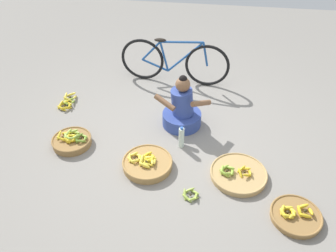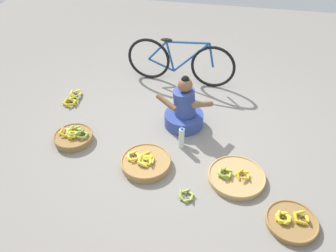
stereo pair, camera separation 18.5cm
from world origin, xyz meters
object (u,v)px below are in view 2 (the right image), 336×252
(bicycle_leaning, at_px, (180,62))
(banana_basket_front_left, at_px, (236,177))
(banana_basket_front_right, at_px, (146,162))
(banana_basket_near_vendor, at_px, (292,222))
(loose_bananas_near_bicycle, at_px, (73,99))
(banana_basket_mid_left, at_px, (74,137))
(loose_bananas_back_center, at_px, (187,196))
(water_bottle, at_px, (182,138))
(vendor_woman_front, at_px, (184,110))

(bicycle_leaning, bearing_deg, banana_basket_front_left, -62.96)
(banana_basket_front_left, bearing_deg, banana_basket_front_right, 179.70)
(banana_basket_front_left, distance_m, banana_basket_near_vendor, 0.75)
(banana_basket_front_right, xyz_separation_m, banana_basket_near_vendor, (1.62, -0.50, -0.02))
(banana_basket_front_left, relative_size, banana_basket_near_vendor, 1.25)
(loose_bananas_near_bicycle, bearing_deg, banana_basket_mid_left, -65.53)
(banana_basket_mid_left, height_order, loose_bananas_back_center, banana_basket_mid_left)
(water_bottle, bearing_deg, vendor_woman_front, 95.56)
(banana_basket_mid_left, xyz_separation_m, water_bottle, (1.37, 0.15, 0.08))
(banana_basket_near_vendor, distance_m, loose_bananas_back_center, 1.08)
(banana_basket_near_vendor, bearing_deg, loose_bananas_near_bicycle, 152.10)
(vendor_woman_front, distance_m, water_bottle, 0.46)
(banana_basket_near_vendor, xyz_separation_m, water_bottle, (-1.27, 0.91, 0.11))
(bicycle_leaning, height_order, loose_bananas_back_center, bicycle_leaning)
(banana_basket_near_vendor, height_order, water_bottle, water_bottle)
(banana_basket_mid_left, relative_size, loose_bananas_near_bicycle, 1.12)
(loose_bananas_near_bicycle, bearing_deg, vendor_woman_front, -7.98)
(banana_basket_mid_left, distance_m, loose_bananas_near_bicycle, 0.92)
(vendor_woman_front, relative_size, bicycle_leaning, 0.45)
(vendor_woman_front, xyz_separation_m, loose_bananas_back_center, (0.23, -1.23, -0.21))
(vendor_woman_front, xyz_separation_m, loose_bananas_near_bicycle, (-1.71, 0.24, -0.21))
(banana_basket_near_vendor, xyz_separation_m, loose_bananas_near_bicycle, (-3.02, 1.60, -0.01))
(loose_bananas_back_center, height_order, water_bottle, water_bottle)
(bicycle_leaning, distance_m, banana_basket_mid_left, 2.02)
(vendor_woman_front, bearing_deg, banana_basket_near_vendor, -46.05)
(vendor_woman_front, distance_m, bicycle_leaning, 1.11)
(vendor_woman_front, relative_size, water_bottle, 2.47)
(banana_basket_front_right, relative_size, loose_bananas_near_bicycle, 1.33)
(banana_basket_front_left, relative_size, loose_bananas_near_bicycle, 1.46)
(banana_basket_mid_left, height_order, banana_basket_front_left, banana_basket_mid_left)
(vendor_woman_front, distance_m, banana_basket_mid_left, 1.47)
(bicycle_leaning, relative_size, water_bottle, 5.55)
(loose_bananas_near_bicycle, bearing_deg, banana_basket_front_left, -24.16)
(banana_basket_front_right, bearing_deg, banana_basket_front_left, -0.30)
(vendor_woman_front, relative_size, banana_basket_front_left, 1.17)
(bicycle_leaning, relative_size, loose_bananas_near_bicycle, 3.83)
(banana_basket_near_vendor, bearing_deg, banana_basket_mid_left, 163.92)
(vendor_woman_front, height_order, loose_bananas_back_center, vendor_woman_front)
(banana_basket_front_left, xyz_separation_m, water_bottle, (-0.70, 0.42, 0.11))
(loose_bananas_near_bicycle, bearing_deg, banana_basket_near_vendor, -27.90)
(vendor_woman_front, xyz_separation_m, banana_basket_front_right, (-0.31, -0.86, -0.18))
(banana_basket_near_vendor, bearing_deg, bicycle_leaning, 122.54)
(banana_basket_front_left, height_order, loose_bananas_near_bicycle, banana_basket_front_left)
(banana_basket_near_vendor, bearing_deg, loose_bananas_back_center, 173.23)
(loose_bananas_back_center, relative_size, water_bottle, 0.67)
(loose_bananas_back_center, distance_m, water_bottle, 0.82)
(bicycle_leaning, xyz_separation_m, water_bottle, (0.29, -1.52, -0.21))
(banana_basket_mid_left, bearing_deg, loose_bananas_near_bicycle, 114.47)
(banana_basket_mid_left, bearing_deg, water_bottle, 6.41)
(vendor_woman_front, distance_m, banana_basket_front_left, 1.16)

